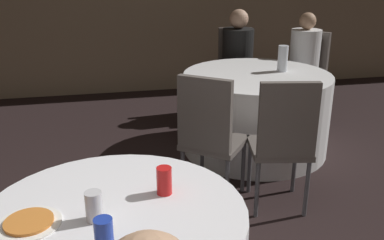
{
  "coord_description": "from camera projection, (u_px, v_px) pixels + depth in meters",
  "views": [
    {
      "loc": [
        -0.17,
        -1.48,
        1.66
      ],
      "look_at": [
        0.3,
        0.72,
        0.83
      ],
      "focal_mm": 40.0,
      "sensor_mm": 36.0,
      "label": 1
    }
  ],
  "objects": [
    {
      "name": "chair_far_south",
      "position": [
        284.0,
        136.0,
        2.85
      ],
      "size": [
        0.47,
        0.47,
        0.97
      ],
      "rotation": [
        0.0,
        0.0,
        -0.18
      ],
      "color": "#59514C",
      "rests_on": "ground_plane"
    },
    {
      "name": "chair_far_southwest",
      "position": [
        209.0,
        130.0,
        2.95
      ],
      "size": [
        0.56,
        0.56,
        0.97
      ],
      "rotation": [
        0.0,
        0.0,
        -0.65
      ],
      "color": "#59514C",
      "rests_on": "ground_plane"
    },
    {
      "name": "person_black_shirt",
      "position": [
        238.0,
        64.0,
        4.7
      ],
      "size": [
        0.37,
        0.51,
        1.19
      ],
      "rotation": [
        0.0,
        0.0,
        -3.27
      ],
      "color": "#282828",
      "rests_on": "ground_plane"
    },
    {
      "name": "chair_far_northeast",
      "position": [
        307.0,
        68.0,
        4.66
      ],
      "size": [
        0.56,
        0.56,
        0.97
      ],
      "rotation": [
        0.0,
        0.0,
        -4.02
      ],
      "color": "#59514C",
      "rests_on": "ground_plane"
    },
    {
      "name": "soda_can_blue",
      "position": [
        104.0,
        235.0,
        1.46
      ],
      "size": [
        0.07,
        0.07,
        0.12
      ],
      "color": "#1E38A5",
      "rests_on": "table_near"
    },
    {
      "name": "table_far",
      "position": [
        255.0,
        112.0,
        3.93
      ],
      "size": [
        1.33,
        1.33,
        0.73
      ],
      "color": "white",
      "rests_on": "ground_plane"
    },
    {
      "name": "chair_far_north",
      "position": [
        236.0,
        64.0,
        4.87
      ],
      "size": [
        0.45,
        0.45,
        0.97
      ],
      "rotation": [
        0.0,
        0.0,
        -3.27
      ],
      "color": "#59514C",
      "rests_on": "ground_plane"
    },
    {
      "name": "person_white_shirt",
      "position": [
        300.0,
        70.0,
        4.52
      ],
      "size": [
        0.46,
        0.44,
        1.18
      ],
      "rotation": [
        0.0,
        0.0,
        -4.02
      ],
      "color": "#33384C",
      "rests_on": "ground_plane"
    },
    {
      "name": "bottle_far",
      "position": [
        283.0,
        59.0,
        3.86
      ],
      "size": [
        0.09,
        0.09,
        0.23
      ],
      "color": "silver",
      "rests_on": "table_far"
    },
    {
      "name": "soda_can_red",
      "position": [
        164.0,
        181.0,
        1.82
      ],
      "size": [
        0.07,
        0.07,
        0.12
      ],
      "color": "red",
      "rests_on": "table_near"
    },
    {
      "name": "pizza_plate_near",
      "position": [
        29.0,
        222.0,
        1.62
      ],
      "size": [
        0.24,
        0.24,
        0.02
      ],
      "color": "white",
      "rests_on": "table_near"
    },
    {
      "name": "soda_can_silver",
      "position": [
        94.0,
        206.0,
        1.63
      ],
      "size": [
        0.07,
        0.07,
        0.12
      ],
      "color": "silver",
      "rests_on": "table_near"
    }
  ]
}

